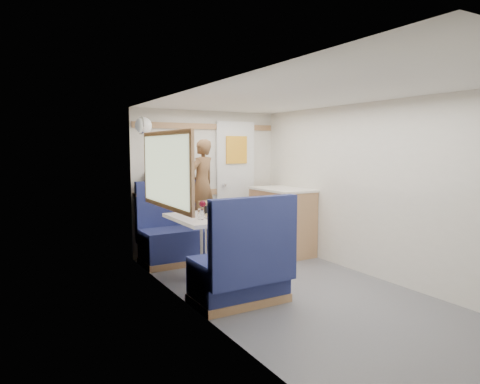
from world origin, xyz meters
TOP-DOWN VIEW (x-y plane):
  - floor at (0.00, 0.00)m, footprint 4.50×4.50m
  - ceiling at (0.00, 0.00)m, footprint 4.50×4.50m
  - wall_back at (0.00, 2.25)m, footprint 2.20×0.02m
  - wall_left at (-1.10, 0.00)m, footprint 0.02×4.50m
  - wall_right at (1.10, 0.00)m, footprint 0.02×4.50m
  - oak_trim_low at (0.00, 2.23)m, footprint 2.15×0.02m
  - oak_trim_high at (0.00, 2.23)m, footprint 2.15×0.02m
  - side_window at (-1.08, 1.00)m, footprint 0.04×1.30m
  - rear_door at (0.45, 2.22)m, footprint 0.62×0.12m
  - dinette_table at (-0.65, 1.00)m, footprint 0.62×0.92m
  - bench_far at (-0.65, 1.86)m, footprint 0.90×0.59m
  - bench_near at (-0.65, 0.14)m, footprint 0.90×0.59m
  - ledge at (-0.65, 2.12)m, footprint 0.90×0.14m
  - dome_light at (-1.04, 1.85)m, footprint 0.20×0.20m
  - galley_counter at (0.82, 1.55)m, footprint 0.57×0.92m
  - person at (-0.29, 1.80)m, footprint 0.49×0.42m
  - duffel_bag at (-0.65, 2.12)m, footprint 0.55×0.28m
  - tray at (-0.56, 0.78)m, footprint 0.32×0.39m
  - orange_fruit at (-0.58, 0.73)m, footprint 0.08×0.08m
  - cheese_block at (-0.63, 0.86)m, footprint 0.10×0.06m
  - wine_glass at (-0.61, 1.10)m, footprint 0.08×0.08m
  - tumbler_left at (-0.75, 0.84)m, footprint 0.07×0.07m
  - beer_glass at (-0.51, 0.97)m, footprint 0.07×0.07m
  - pepper_grinder at (-0.54, 1.17)m, footprint 0.03×0.03m
  - salt_grinder at (-0.67, 1.04)m, footprint 0.03×0.03m
  - bread_loaf at (-0.43, 1.38)m, footprint 0.16×0.27m

SIDE VIEW (x-z plane):
  - floor at x=0.00m, z-range 0.00..0.00m
  - bench_far at x=-0.65m, z-range -0.22..0.83m
  - bench_near at x=-0.65m, z-range -0.22..0.83m
  - galley_counter at x=0.82m, z-range 0.01..0.93m
  - dinette_table at x=-0.65m, z-range 0.21..0.93m
  - tray at x=-0.56m, z-range 0.72..0.74m
  - cheese_block at x=-0.63m, z-range 0.74..0.77m
  - salt_grinder at x=-0.67m, z-range 0.72..0.80m
  - pepper_grinder at x=-0.54m, z-range 0.72..0.81m
  - beer_glass at x=-0.51m, z-range 0.72..0.82m
  - tumbler_left at x=-0.75m, z-range 0.72..0.83m
  - bread_loaf at x=-0.43m, z-range 0.72..0.83m
  - orange_fruit at x=-0.58m, z-range 0.74..0.81m
  - wine_glass at x=-0.61m, z-range 0.76..0.93m
  - oak_trim_low at x=0.00m, z-range 0.81..0.89m
  - ledge at x=-0.65m, z-range 0.86..0.90m
  - rear_door at x=0.45m, z-range 0.04..1.90m
  - wall_back at x=0.00m, z-range 0.00..2.00m
  - wall_left at x=-1.10m, z-range 0.00..2.00m
  - wall_right at x=1.10m, z-range 0.00..2.00m
  - person at x=-0.29m, z-range 0.45..1.59m
  - duffel_bag at x=-0.65m, z-range 0.90..1.16m
  - side_window at x=-1.08m, z-range 0.89..1.61m
  - dome_light at x=-1.04m, z-range 1.65..1.85m
  - oak_trim_high at x=0.00m, z-range 1.74..1.82m
  - ceiling at x=0.00m, z-range 2.00..2.00m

